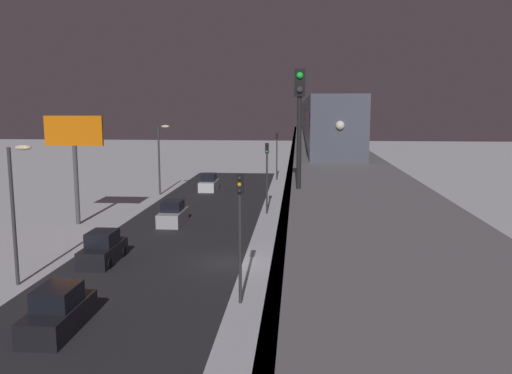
{
  "coord_description": "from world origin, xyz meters",
  "views": [
    {
      "loc": [
        -4.29,
        31.58,
        9.61
      ],
      "look_at": [
        -0.81,
        -12.28,
        2.91
      ],
      "focal_mm": 37.09,
      "sensor_mm": 36.0,
      "label": 1
    }
  ],
  "objects_px": {
    "sedan_black_2": "(58,313)",
    "traffic_light_far": "(277,148)",
    "subway_train": "(319,117)",
    "rail_signal": "(299,108)",
    "sedan_silver": "(173,214)",
    "traffic_light_mid": "(267,168)",
    "sedan_black": "(103,250)",
    "commercial_billboard": "(74,141)",
    "traffic_light_near": "(240,220)",
    "sedan_white": "(209,184)"
  },
  "relations": [
    {
      "from": "traffic_light_mid",
      "to": "traffic_light_far",
      "type": "relative_size",
      "value": 1.0
    },
    {
      "from": "sedan_black_2",
      "to": "traffic_light_near",
      "type": "xyz_separation_m",
      "value": [
        -7.5,
        -3.81,
        3.4
      ]
    },
    {
      "from": "traffic_light_near",
      "to": "sedan_black",
      "type": "bearing_deg",
      "value": -33.92
    },
    {
      "from": "sedan_white",
      "to": "traffic_light_mid",
      "type": "xyz_separation_m",
      "value": [
        -7.5,
        12.88,
        3.4
      ]
    },
    {
      "from": "sedan_silver",
      "to": "sedan_black_2",
      "type": "height_order",
      "value": "same"
    },
    {
      "from": "sedan_black",
      "to": "sedan_silver",
      "type": "bearing_deg",
      "value": -99.25
    },
    {
      "from": "traffic_light_mid",
      "to": "commercial_billboard",
      "type": "xyz_separation_m",
      "value": [
        15.3,
        5.58,
        2.63
      ]
    },
    {
      "from": "sedan_black_2",
      "to": "traffic_light_far",
      "type": "bearing_deg",
      "value": -98.84
    },
    {
      "from": "subway_train",
      "to": "sedan_white",
      "type": "xyz_separation_m",
      "value": [
        12.29,
        -6.09,
        -7.83
      ]
    },
    {
      "from": "sedan_black_2",
      "to": "traffic_light_near",
      "type": "relative_size",
      "value": 0.68
    },
    {
      "from": "traffic_light_far",
      "to": "subway_train",
      "type": "bearing_deg",
      "value": 107.26
    },
    {
      "from": "traffic_light_far",
      "to": "commercial_billboard",
      "type": "height_order",
      "value": "commercial_billboard"
    },
    {
      "from": "sedan_white",
      "to": "traffic_light_mid",
      "type": "bearing_deg",
      "value": 120.22
    },
    {
      "from": "sedan_silver",
      "to": "sedan_black_2",
      "type": "xyz_separation_m",
      "value": [
        0.0,
        21.12,
        0.0
      ]
    },
    {
      "from": "traffic_light_near",
      "to": "traffic_light_far",
      "type": "bearing_deg",
      "value": -90.0
    },
    {
      "from": "sedan_black_2",
      "to": "commercial_billboard",
      "type": "bearing_deg",
      "value": -69.12
    },
    {
      "from": "sedan_white",
      "to": "commercial_billboard",
      "type": "xyz_separation_m",
      "value": [
        7.8,
        18.46,
        6.03
      ]
    },
    {
      "from": "rail_signal",
      "to": "commercial_billboard",
      "type": "bearing_deg",
      "value": -52.56
    },
    {
      "from": "sedan_black",
      "to": "sedan_silver",
      "type": "distance_m",
      "value": 11.2
    },
    {
      "from": "rail_signal",
      "to": "sedan_black",
      "type": "relative_size",
      "value": 0.93
    },
    {
      "from": "subway_train",
      "to": "rail_signal",
      "type": "distance_m",
      "value": 36.06
    },
    {
      "from": "rail_signal",
      "to": "traffic_light_mid",
      "type": "bearing_deg",
      "value": -84.55
    },
    {
      "from": "rail_signal",
      "to": "traffic_light_mid",
      "type": "distance_m",
      "value": 29.82
    },
    {
      "from": "subway_train",
      "to": "rail_signal",
      "type": "xyz_separation_m",
      "value": [
        2.01,
        35.99,
        0.95
      ]
    },
    {
      "from": "sedan_white",
      "to": "commercial_billboard",
      "type": "distance_m",
      "value": 20.93
    },
    {
      "from": "sedan_silver",
      "to": "sedan_black",
      "type": "bearing_deg",
      "value": 80.75
    },
    {
      "from": "sedan_black",
      "to": "commercial_billboard",
      "type": "distance_m",
      "value": 13.43
    },
    {
      "from": "subway_train",
      "to": "commercial_billboard",
      "type": "bearing_deg",
      "value": 31.61
    },
    {
      "from": "sedan_black",
      "to": "sedan_black_2",
      "type": "height_order",
      "value": "same"
    },
    {
      "from": "sedan_white",
      "to": "traffic_light_far",
      "type": "relative_size",
      "value": 0.63
    },
    {
      "from": "rail_signal",
      "to": "traffic_light_far",
      "type": "relative_size",
      "value": 0.62
    },
    {
      "from": "sedan_silver",
      "to": "rail_signal",
      "type": "bearing_deg",
      "value": 112.95
    },
    {
      "from": "rail_signal",
      "to": "sedan_white",
      "type": "distance_m",
      "value": 44.2
    },
    {
      "from": "traffic_light_near",
      "to": "sedan_white",
      "type": "bearing_deg",
      "value": -77.94
    },
    {
      "from": "subway_train",
      "to": "sedan_black",
      "type": "bearing_deg",
      "value": 58.22
    },
    {
      "from": "sedan_white",
      "to": "commercial_billboard",
      "type": "height_order",
      "value": "commercial_billboard"
    },
    {
      "from": "traffic_light_far",
      "to": "rail_signal",
      "type": "bearing_deg",
      "value": 93.1
    },
    {
      "from": "sedan_black_2",
      "to": "traffic_light_far",
      "type": "relative_size",
      "value": 0.68
    },
    {
      "from": "sedan_silver",
      "to": "traffic_light_near",
      "type": "height_order",
      "value": "traffic_light_near"
    },
    {
      "from": "sedan_black_2",
      "to": "traffic_light_near",
      "type": "bearing_deg",
      "value": -153.08
    },
    {
      "from": "sedan_black",
      "to": "traffic_light_mid",
      "type": "distance_m",
      "value": 18.79
    },
    {
      "from": "subway_train",
      "to": "traffic_light_far",
      "type": "relative_size",
      "value": 8.67
    },
    {
      "from": "sedan_black_2",
      "to": "traffic_light_mid",
      "type": "xyz_separation_m",
      "value": [
        -7.5,
        -26.03,
        3.4
      ]
    },
    {
      "from": "sedan_black",
      "to": "sedan_white",
      "type": "xyz_separation_m",
      "value": [
        -1.8,
        -28.84,
        0.01
      ]
    },
    {
      "from": "sedan_black_2",
      "to": "sedan_black",
      "type": "bearing_deg",
      "value": -79.86
    },
    {
      "from": "sedan_black_2",
      "to": "traffic_light_near",
      "type": "distance_m",
      "value": 9.07
    },
    {
      "from": "traffic_light_near",
      "to": "rail_signal",
      "type": "bearing_deg",
      "value": 111.75
    },
    {
      "from": "sedan_white",
      "to": "sedan_black_2",
      "type": "relative_size",
      "value": 0.93
    },
    {
      "from": "commercial_billboard",
      "to": "sedan_white",
      "type": "bearing_deg",
      "value": -112.91
    },
    {
      "from": "commercial_billboard",
      "to": "sedan_black_2",
      "type": "bearing_deg",
      "value": 110.88
    }
  ]
}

